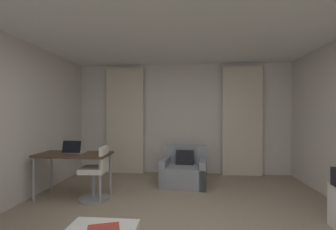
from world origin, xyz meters
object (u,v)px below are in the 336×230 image
(desk_chair, at_px, (96,176))
(magazine_open, at_px, (103,229))
(armchair, at_px, (184,171))
(desk, at_px, (74,157))
(laptop, at_px, (74,150))

(desk_chair, distance_m, magazine_open, 1.86)
(armchair, xyz_separation_m, desk, (-1.85, -0.89, 0.42))
(laptop, height_order, magazine_open, laptop)
(laptop, relative_size, magazine_open, 1.00)
(armchair, height_order, laptop, laptop)
(armchair, xyz_separation_m, desk_chair, (-1.43, -0.98, 0.13))
(armchair, distance_m, desk, 2.10)
(armchair, distance_m, magazine_open, 2.76)
(desk, height_order, laptop, laptop)
(desk, height_order, magazine_open, desk)
(desk, bearing_deg, laptop, 118.49)
(laptop, xyz_separation_m, magazine_open, (1.19, -1.80, -0.40))
(desk_chair, height_order, laptop, laptop)
(desk, relative_size, magazine_open, 3.64)
(armchair, bearing_deg, desk_chair, -145.51)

